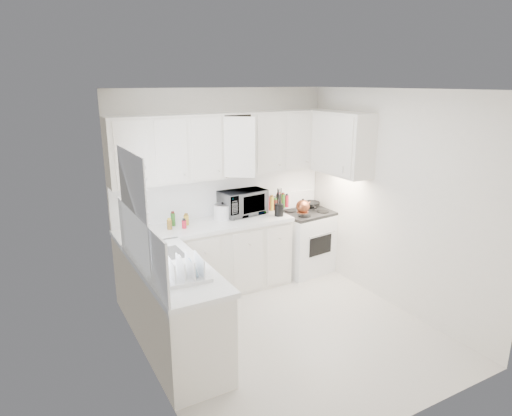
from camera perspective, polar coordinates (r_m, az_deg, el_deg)
floor at (r=5.14m, az=3.92°, el=-15.47°), size 3.20×3.20×0.00m
ceiling at (r=4.39m, az=4.58°, el=14.92°), size 3.20×3.20×0.00m
wall_back at (r=5.95m, az=-4.20°, el=2.54°), size 3.00×0.00×3.00m
wall_front at (r=3.46m, az=18.97°, el=-8.38°), size 3.00×0.00×3.00m
wall_left at (r=4.02m, az=-14.07°, el=-4.55°), size 0.00×3.20×3.20m
wall_right at (r=5.53m, az=17.36°, el=0.82°), size 0.00×3.20×3.20m
window_blinds at (r=4.27m, az=-15.28°, el=0.11°), size 0.06×0.96×1.06m
lower_cabinets_back at (r=5.80m, az=-6.29°, el=-6.70°), size 2.22×0.60×0.90m
lower_cabinets_left at (r=4.62m, az=-10.35°, el=-13.12°), size 0.60×1.60×0.90m
countertop_back at (r=5.63m, az=-6.40°, el=-2.27°), size 2.24×0.64×0.05m
countertop_left at (r=4.41m, az=-10.53°, el=-7.69°), size 0.64×1.62×0.05m
backsplash_back at (r=5.96m, az=-4.15°, el=1.82°), size 2.98×0.02×0.55m
backsplash_left at (r=4.23m, az=-14.59°, el=-4.64°), size 0.02×1.60×0.55m
upper_cabinets_back at (r=5.76m, az=-3.55°, el=4.15°), size 3.00×0.33×0.80m
upper_cabinets_right at (r=5.96m, az=10.76°, el=4.29°), size 0.33×0.90×0.80m
sink at (r=4.67m, az=-12.00°, el=-4.51°), size 0.42×0.38×0.30m
stove at (r=6.45m, az=6.41°, el=-3.20°), size 0.81×0.69×1.14m
tea_kettle at (r=6.08m, az=6.03°, el=0.32°), size 0.23×0.20×0.21m
frying_pan at (r=6.56m, az=7.00°, el=0.71°), size 0.43×0.54×0.04m
microwave at (r=5.94m, az=-1.83°, el=1.10°), size 0.64×0.41×0.41m
rice_cooker at (r=5.77m, az=-4.31°, el=-0.32°), size 0.23×0.23×0.23m
paper_towel at (r=5.93m, az=-3.05°, el=0.37°), size 0.12×0.12×0.27m
utensil_crock at (r=5.87m, az=2.99°, el=0.81°), size 0.14×0.14×0.39m
dish_rack at (r=4.07m, az=-9.18°, el=-7.47°), size 0.46×0.36×0.24m
spice_left_0 at (r=5.57m, az=-11.31°, el=-1.71°), size 0.06×0.06×0.13m
spice_left_1 at (r=5.51m, az=-10.28°, el=-1.85°), size 0.06×0.06×0.13m
spice_left_2 at (r=5.62m, az=-9.86°, el=-1.49°), size 0.06×0.06×0.13m
spice_left_3 at (r=5.56m, az=-8.82°, el=-1.63°), size 0.06×0.06×0.13m
sauce_right_0 at (r=6.15m, az=1.30°, el=0.58°), size 0.06×0.06×0.19m
sauce_right_1 at (r=6.13m, az=2.03°, el=0.52°), size 0.06×0.06×0.19m
sauce_right_2 at (r=6.21m, az=2.18°, el=0.71°), size 0.06×0.06×0.19m
sauce_right_3 at (r=6.19m, az=2.90°, el=0.65°), size 0.06×0.06×0.19m
sauce_right_4 at (r=6.26m, az=3.04°, el=0.84°), size 0.06×0.06×0.19m
sauce_right_5 at (r=6.24m, az=3.76°, el=0.77°), size 0.06×0.06×0.19m
sauce_right_6 at (r=6.32m, az=3.89°, el=0.96°), size 0.06×0.06×0.19m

